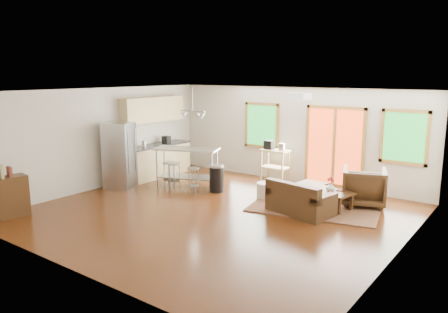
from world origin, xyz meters
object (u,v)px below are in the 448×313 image
Objects in this scene: armchair at (364,185)px; refrigerator at (120,155)px; loveseat at (299,201)px; coffee_table at (329,193)px; kitchen_cart at (274,154)px; rug at (316,205)px; island at (187,160)px; ottoman at (311,192)px.

armchair is 0.56× the size of refrigerator.
coffee_table is (0.34, 0.75, 0.07)m from loveseat.
refrigerator reaches higher than loveseat.
kitchen_cart is (-1.82, 2.07, 0.50)m from loveseat.
kitchen_cart is at bearing 148.57° from coffee_table.
rug is 2.90× the size of armchair.
kitchen_cart reaches higher than island.
refrigerator is 1.75m from island.
ottoman is 0.53× the size of kitchen_cart.
armchair is at bearing 38.63° from rug.
coffee_table is 3.82m from island.
armchair is at bearing 52.05° from coffee_table.
armchair is 0.83× the size of kitchen_cart.
island is (-3.48, -0.48, 0.70)m from rug.
rug is 2.39× the size of kitchen_cart.
island is at bearing -172.22° from rug.
refrigerator is at bearing -136.24° from kitchen_cart.
loveseat is 0.83× the size of island.
ottoman is 3.31m from island.
refrigerator is 0.97× the size of island.
refrigerator is at bearing -157.20° from ottoman.
kitchen_cart reaches higher than armchair.
refrigerator is (-4.54, -1.91, 0.65)m from ottoman.
refrigerator is at bearing -160.44° from loveseat.
rug is 1.17m from armchair.
coffee_table is at bearing 75.55° from loveseat.
loveseat is at bearing -93.54° from rug.
loveseat reaches higher than ottoman.
ottoman is 0.34× the size of island.
kitchen_cart reaches higher than loveseat.
ottoman is 1.91m from kitchen_cart.
rug is at bearing -4.89° from refrigerator.
loveseat is at bearing -48.68° from kitchen_cart.
island reaches higher than coffee_table.
ottoman is at bearing 0.16° from refrigerator.
armchair is at bearing -13.21° from kitchen_cart.
rug is 1.56× the size of island.
island reaches higher than armchair.
rug is 1.61× the size of refrigerator.
island is at bearing 15.52° from refrigerator.
rug is at bearing 96.76° from loveseat.
ottoman is at bearing 113.65° from loveseat.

